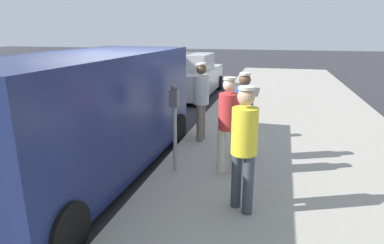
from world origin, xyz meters
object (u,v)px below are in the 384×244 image
(pedestrian_in_yellow, at_px, (244,142))
(parked_sedan_ahead, at_px, (191,77))
(parking_meter_near, at_px, (175,113))
(parked_van, at_px, (88,112))
(pedestrian_in_blue, at_px, (244,111))
(pedestrian_in_gray, at_px, (201,97))
(pedestrian_in_red, at_px, (229,120))

(pedestrian_in_yellow, bearing_deg, parked_sedan_ahead, 109.08)
(parking_meter_near, bearing_deg, parked_van, -172.48)
(parking_meter_near, height_order, pedestrian_in_blue, pedestrian_in_blue)
(pedestrian_in_gray, height_order, pedestrian_in_red, pedestrian_in_gray)
(parked_sedan_ahead, bearing_deg, pedestrian_in_blue, -67.57)
(parking_meter_near, xyz_separation_m, parked_sedan_ahead, (-1.66, 7.41, -0.43))
(parking_meter_near, distance_m, pedestrian_in_gray, 1.74)
(parking_meter_near, distance_m, pedestrian_in_blue, 1.34)
(pedestrian_in_gray, xyz_separation_m, pedestrian_in_yellow, (1.19, -2.75, -0.00))
(pedestrian_in_gray, relative_size, pedestrian_in_yellow, 1.00)
(parked_van, bearing_deg, pedestrian_in_gray, 51.04)
(pedestrian_in_yellow, relative_size, parked_van, 0.32)
(parked_sedan_ahead, bearing_deg, parked_van, -88.80)
(pedestrian_in_gray, bearing_deg, pedestrian_in_red, -62.78)
(parking_meter_near, xyz_separation_m, pedestrian_in_gray, (0.06, 1.73, -0.05))
(pedestrian_in_yellow, bearing_deg, parked_van, 163.49)
(parked_sedan_ahead, bearing_deg, pedestrian_in_yellow, -70.92)
(parking_meter_near, relative_size, pedestrian_in_blue, 0.93)
(parking_meter_near, bearing_deg, pedestrian_in_red, 7.81)
(parking_meter_near, xyz_separation_m, pedestrian_in_blue, (1.07, 0.80, -0.09))
(pedestrian_in_blue, xyz_separation_m, pedestrian_in_yellow, (0.18, -1.81, 0.04))
(pedestrian_in_red, distance_m, parked_sedan_ahead, 7.73)
(pedestrian_in_red, height_order, parked_sedan_ahead, pedestrian_in_red)
(parking_meter_near, relative_size, pedestrian_in_red, 0.92)
(pedestrian_in_gray, bearing_deg, parking_meter_near, -92.06)
(parking_meter_near, bearing_deg, pedestrian_in_gray, 87.94)
(pedestrian_in_yellow, distance_m, parked_sedan_ahead, 8.92)
(pedestrian_in_red, bearing_deg, pedestrian_in_gray, 117.22)
(pedestrian_in_gray, xyz_separation_m, parked_van, (-1.56, -1.93, 0.03))
(pedestrian_in_yellow, height_order, parked_sedan_ahead, pedestrian_in_yellow)
(parking_meter_near, relative_size, parked_sedan_ahead, 0.35)
(pedestrian_in_red, bearing_deg, pedestrian_in_blue, 75.19)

